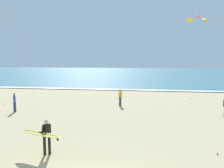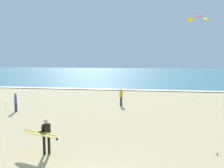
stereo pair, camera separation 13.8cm
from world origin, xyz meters
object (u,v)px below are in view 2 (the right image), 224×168
Objects in this scene: surfer_lead at (43,134)px; bystander_blue_top at (16,102)px; bystander_yellow_top at (121,97)px; kite_arc_rose_mid at (199,19)px.

surfer_lead reaches higher than bystander_blue_top.
surfer_lead reaches higher than bystander_yellow_top.
kite_arc_rose_mid is at bearing 22.28° from bystander_blue_top.
bystander_yellow_top is at bearing 23.89° from bystander_blue_top.
kite_arc_rose_mid is 18.39m from bystander_blue_top.
surfer_lead is 1.56× the size of bystander_yellow_top.
bystander_blue_top is at bearing -156.11° from bystander_yellow_top.
surfer_lead is 0.29× the size of kite_arc_rose_mid.
surfer_lead is at bearing -100.59° from bystander_yellow_top.
kite_arc_rose_mid reaches higher than surfer_lead.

